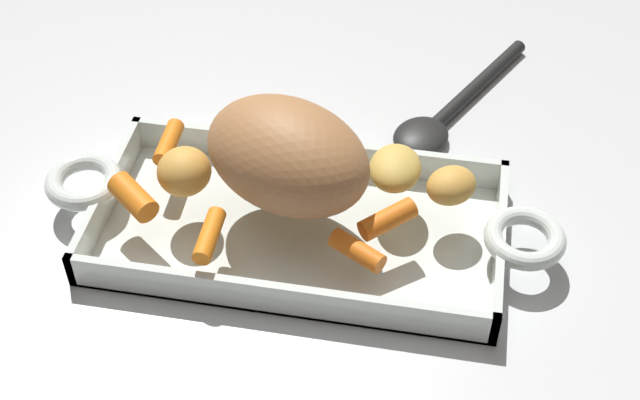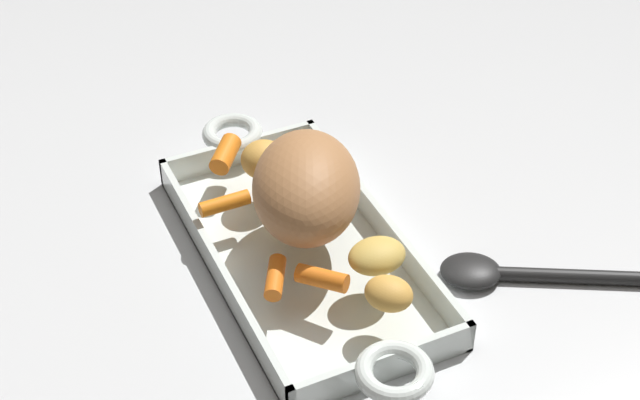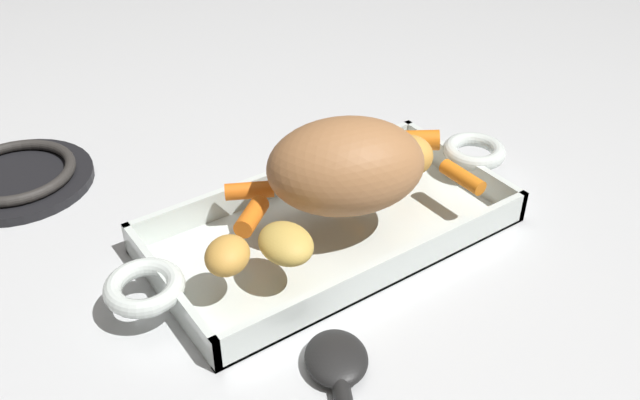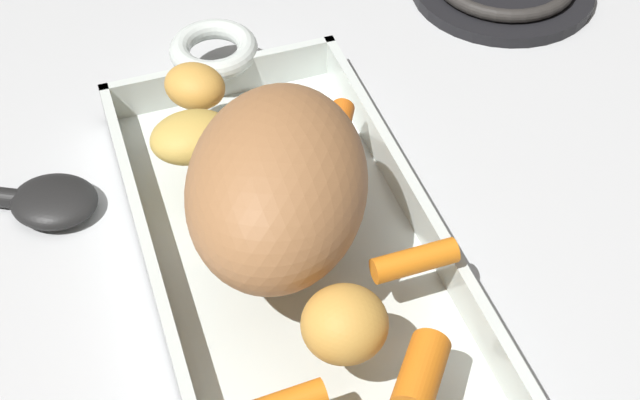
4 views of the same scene
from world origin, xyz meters
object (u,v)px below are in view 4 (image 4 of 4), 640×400
Objects in this scene: baby_carrot_southwest at (415,261)px; potato_corner at (195,86)px; baby_carrot_center_left at (275,123)px; potato_near_roast at (342,325)px; baby_carrot_northeast at (421,374)px; potato_whole at (192,137)px; roasting_dish at (291,247)px; pork_roast at (277,184)px; baby_carrot_northwest at (338,130)px.

baby_carrot_southwest is 1.16× the size of potato_corner.
baby_carrot_southwest is (-0.15, -0.04, -0.00)m from baby_carrot_center_left.
potato_near_roast is (-0.19, 0.02, 0.01)m from baby_carrot_center_left.
baby_carrot_northeast is 0.81× the size of potato_whole.
roasting_dish is at bearing -151.66° from potato_whole.
pork_roast is (-0.01, 0.01, 0.07)m from roasting_dish.
potato_corner reaches higher than baby_carrot_northeast.
pork_roast is 2.86× the size of baby_carrot_southwest.
roasting_dish is at bearing 169.29° from baby_carrot_center_left.
baby_carrot_center_left is at bearing 62.74° from baby_carrot_northwest.
potato_whole reaches higher than baby_carrot_center_left.
pork_roast reaches higher than baby_carrot_southwest.
potato_near_roast is (-0.17, 0.06, 0.01)m from baby_carrot_northwest.
pork_roast is at bearing -159.49° from potato_whole.
baby_carrot_northwest is at bearing -129.86° from potato_corner.
baby_carrot_northeast reaches higher than baby_carrot_northwest.
baby_carrot_center_left is 1.03× the size of potato_near_roast.
potato_corner is at bearing 50.14° from baby_carrot_northwest.
potato_corner reaches higher than baby_carrot_southwest.
baby_carrot_northeast is 0.87× the size of baby_carrot_southwest.
baby_carrot_southwest is (-0.13, -0.00, -0.00)m from baby_carrot_northwest.
potato_near_roast is (-0.24, -0.03, 0.01)m from potato_corner.
baby_carrot_northeast reaches higher than baby_carrot_center_left.
baby_carrot_center_left is at bearing -10.71° from roasting_dish.
potato_corner is (0.05, 0.05, 0.01)m from baby_carrot_center_left.
potato_whole is at bearing 28.34° from roasting_dish.
baby_carrot_northwest is at bearing -101.13° from potato_whole.
roasting_dish is at bearing 43.08° from baby_carrot_southwest.
roasting_dish is 10.08× the size of baby_carrot_northeast.
potato_near_roast is (0.04, 0.03, 0.01)m from baby_carrot_northeast.
baby_carrot_center_left is at bearing -138.17° from potato_corner.
potato_whole is (0.09, 0.03, -0.03)m from pork_roast.
pork_roast is 0.10m from baby_carrot_southwest.
potato_whole is 0.19m from potato_near_roast.
potato_corner is (0.28, 0.06, 0.00)m from baby_carrot_northeast.
potato_whole is 1.17× the size of potato_near_roast.
potato_near_roast is at bearing 121.70° from baby_carrot_southwest.
potato_near_roast is (-0.09, -0.01, -0.03)m from pork_roast.
potato_whole is (0.02, 0.10, 0.01)m from baby_carrot_northwest.
baby_carrot_northeast is at bearing -140.50° from potato_near_roast.
potato_whole is (-0.00, 0.06, 0.01)m from baby_carrot_center_left.
pork_roast is 3.10× the size of potato_near_roast.
roasting_dish is 9.28× the size of baby_carrot_center_left.
baby_carrot_center_left reaches higher than roasting_dish.
pork_roast reaches higher than potato_near_roast.
baby_carrot_northwest is 0.99× the size of potato_near_roast.
roasting_dish is 8.13× the size of potato_whole.
baby_carrot_southwest is (0.08, -0.03, -0.00)m from baby_carrot_northeast.
pork_roast is 3.31× the size of potato_corner.
pork_roast is at bearing 135.42° from roasting_dish.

